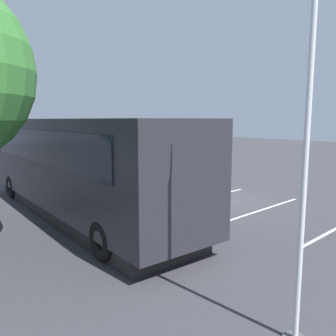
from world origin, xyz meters
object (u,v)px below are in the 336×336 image
object	(u,v)px
tour_bus	(77,167)
spectator_centre	(122,172)
flagpole	(303,157)
spectator_far_left	(163,181)
parked_motorcycle_silver	(172,205)
spectator_left	(142,177)
stunt_motorcycle	(178,168)

from	to	relation	value
tour_bus	spectator_centre	world-z (taller)	tour_bus
tour_bus	flagpole	distance (m)	8.36
tour_bus	spectator_far_left	world-z (taller)	tour_bus
parked_motorcycle_silver	flagpole	world-z (taller)	flagpole
spectator_left	stunt_motorcycle	bearing A→B (deg)	-57.25
tour_bus	spectator_far_left	distance (m)	3.12
stunt_motorcycle	spectator_left	bearing A→B (deg)	122.75
spectator_far_left	spectator_centre	bearing A→B (deg)	7.78
spectator_far_left	spectator_centre	xyz separation A→B (m)	(2.28, 0.31, 0.09)
parked_motorcycle_silver	flagpole	xyz separation A→B (m)	(-5.75, 2.55, 2.23)
spectator_far_left	flagpole	world-z (taller)	flagpole
parked_motorcycle_silver	stunt_motorcycle	distance (m)	7.45
spectator_far_left	spectator_left	size ratio (longest dim) A/B	1.01
flagpole	spectator_far_left	bearing A→B (deg)	-24.88
tour_bus	spectator_centre	bearing A→B (deg)	-64.64
tour_bus	spectator_left	size ratio (longest dim) A/B	6.88
spectator_centre	stunt_motorcycle	size ratio (longest dim) A/B	0.88
tour_bus	stunt_motorcycle	bearing A→B (deg)	-67.90
flagpole	stunt_motorcycle	bearing A→B (deg)	-34.36
flagpole	tour_bus	bearing A→B (deg)	-3.35
spectator_far_left	spectator_left	xyz separation A→B (m)	(1.12, 0.13, -0.01)
stunt_motorcycle	flagpole	bearing A→B (deg)	145.64
spectator_far_left	stunt_motorcycle	bearing A→B (deg)	-47.26
parked_motorcycle_silver	stunt_motorcycle	world-z (taller)	stunt_motorcycle
tour_bus	flagpole	size ratio (longest dim) A/B	2.08
spectator_centre	spectator_left	bearing A→B (deg)	-171.17
spectator_centre	flagpole	bearing A→B (deg)	162.27
spectator_left	spectator_far_left	bearing A→B (deg)	-173.31
spectator_centre	tour_bus	bearing A→B (deg)	115.36
flagpole	spectator_centre	bearing A→B (deg)	-17.73
tour_bus	spectator_left	bearing A→B (deg)	-88.82
spectator_far_left	spectator_left	world-z (taller)	spectator_far_left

